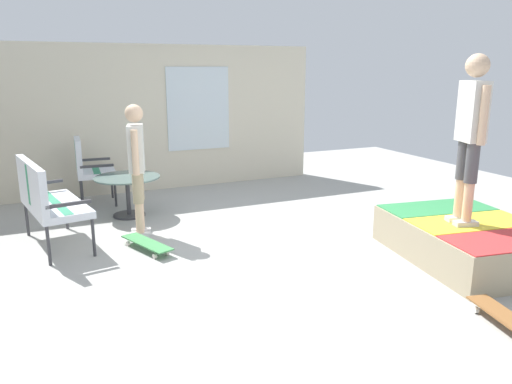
% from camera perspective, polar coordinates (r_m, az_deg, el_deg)
% --- Properties ---
extents(ground_plane, '(12.00, 12.00, 0.10)m').
position_cam_1_polar(ground_plane, '(5.52, 1.78, -8.18)').
color(ground_plane, '#A8A8A3').
extents(house_facade, '(0.23, 6.00, 2.41)m').
position_cam_1_polar(house_facade, '(8.61, -12.47, 8.19)').
color(house_facade, beige).
rests_on(house_facade, ground_plane).
extents(skate_ramp, '(2.03, 2.13, 0.43)m').
position_cam_1_polar(skate_ramp, '(5.94, 23.34, -5.05)').
color(skate_ramp, tan).
rests_on(skate_ramp, ground_plane).
extents(patio_bench, '(1.33, 0.76, 1.02)m').
position_cam_1_polar(patio_bench, '(6.17, -23.00, -0.43)').
color(patio_bench, '#38383D').
rests_on(patio_bench, ground_plane).
extents(patio_chair_near_house, '(0.65, 0.59, 1.02)m').
position_cam_1_polar(patio_chair_near_house, '(7.93, -18.65, 2.96)').
color(patio_chair_near_house, '#38383D').
rests_on(patio_chair_near_house, ground_plane).
extents(patio_table, '(0.90, 0.90, 0.57)m').
position_cam_1_polar(patio_table, '(7.17, -14.46, 0.43)').
color(patio_table, '#38383D').
rests_on(patio_table, ground_plane).
extents(person_watching, '(0.47, 0.30, 1.62)m').
position_cam_1_polar(person_watching, '(6.22, -13.48, 3.45)').
color(person_watching, silver).
rests_on(person_watching, ground_plane).
extents(person_skater, '(0.46, 0.31, 1.75)m').
position_cam_1_polar(person_skater, '(5.55, 23.38, 6.86)').
color(person_skater, silver).
rests_on(person_skater, skate_ramp).
extents(skateboard_by_bench, '(0.82, 0.46, 0.10)m').
position_cam_1_polar(skateboard_by_bench, '(5.86, -12.37, -5.76)').
color(skateboard_by_bench, '#3F8C4C').
rests_on(skateboard_by_bench, ground_plane).
extents(skateboard_spare, '(0.82, 0.37, 0.10)m').
position_cam_1_polar(skateboard_spare, '(4.58, 26.76, -12.80)').
color(skateboard_spare, brown).
rests_on(skateboard_spare, ground_plane).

